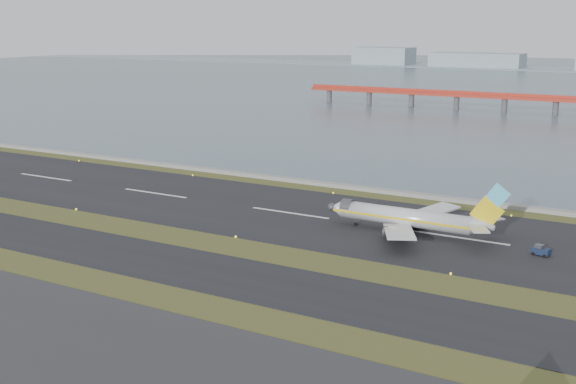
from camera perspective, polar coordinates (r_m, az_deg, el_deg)
ground at (r=142.18m, az=-5.83°, el=-4.38°), size 1000.00×1000.00×0.00m
taxiway_strip at (r=133.11m, az=-8.84°, el=-5.69°), size 1000.00×18.00×0.10m
runway_strip at (r=166.45m, az=0.17°, el=-1.68°), size 1000.00×45.00×0.10m
seawall at (r=192.25m, az=4.59°, el=0.44°), size 1000.00×2.50×1.00m
red_pier at (r=366.49m, az=20.44°, el=6.80°), size 260.00×5.00×10.20m
airliner at (r=151.41m, az=9.70°, el=-2.05°), size 38.52×32.89×12.80m
pushback_tug at (r=144.39m, az=19.34°, el=-4.38°), size 3.60×2.55×2.09m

